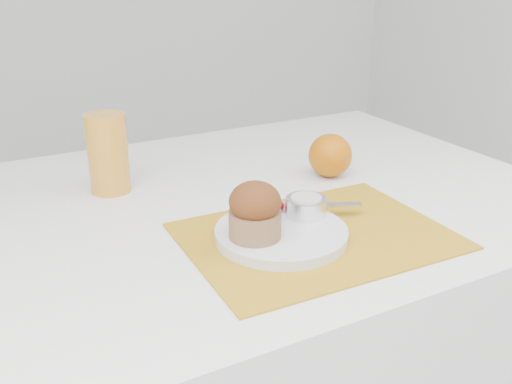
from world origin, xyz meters
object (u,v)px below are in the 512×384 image
juice_glass (108,153)px  plate (281,234)px  orange (330,155)px  table (228,372)px  muffin (255,211)px

juice_glass → plate: bearing=-61.5°
plate → orange: orange is taller
table → orange: 0.48m
plate → orange: size_ratio=2.38×
table → juice_glass: 0.49m
juice_glass → muffin: juice_glass is taller
juice_glass → muffin: size_ratio=1.55×
orange → juice_glass: 0.42m
muffin → plate: bearing=4.4°
table → juice_glass: bearing=139.8°
table → juice_glass: size_ratio=8.37×
juice_glass → muffin: 0.34m
table → muffin: bearing=-101.4°
orange → muffin: bearing=-143.9°
table → juice_glass: (-0.16, 0.14, 0.45)m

